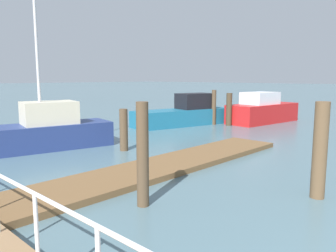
{
  "coord_description": "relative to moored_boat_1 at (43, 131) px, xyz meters",
  "views": [
    {
      "loc": [
        -5.1,
        1.03,
        3.03
      ],
      "look_at": [
        1.65,
        7.47,
        1.67
      ],
      "focal_mm": 36.17,
      "sensor_mm": 36.0,
      "label": 1
    }
  ],
  "objects": [
    {
      "name": "dock_piling_0",
      "position": [
        2.01,
        -10.59,
        0.46
      ],
      "size": [
        0.35,
        0.35,
        2.44
      ],
      "primitive_type": "cylinder",
      "color": "brown",
      "rests_on": "ground_plane"
    },
    {
      "name": "dock_piling_5",
      "position": [
        11.03,
        -0.8,
        0.34
      ],
      "size": [
        0.28,
        0.28,
        2.22
      ],
      "primitive_type": "cylinder",
      "color": "brown",
      "rests_on": "ground_plane"
    },
    {
      "name": "moored_boat_4",
      "position": [
        9.57,
        0.41,
        -0.05
      ],
      "size": [
        6.74,
        3.23,
        1.99
      ],
      "color": "#1E6B8C",
      "rests_on": "ground_plane"
    },
    {
      "name": "dock_piling_1",
      "position": [
        11.36,
        -1.73,
        0.25
      ],
      "size": [
        0.36,
        0.36,
        2.03
      ],
      "primitive_type": "cylinder",
      "color": "#473826",
      "rests_on": "ground_plane"
    },
    {
      "name": "floating_dock",
      "position": [
        1.07,
        -5.87,
        -0.67
      ],
      "size": [
        12.02,
        2.0,
        0.18
      ],
      "primitive_type": "cube",
      "color": "brown",
      "rests_on": "ground_plane"
    },
    {
      "name": "dock_piling_3",
      "position": [
        2.14,
        -2.72,
        0.1
      ],
      "size": [
        0.34,
        0.34,
        1.74
      ],
      "primitive_type": "cylinder",
      "color": "brown",
      "rests_on": "ground_plane"
    },
    {
      "name": "moored_boat_1",
      "position": [
        0.0,
        0.0,
        0.0
      ],
      "size": [
        6.05,
        3.04,
        7.59
      ],
      "color": "navy",
      "rests_on": "ground_plane"
    },
    {
      "name": "moored_boat_2",
      "position": [
        14.15,
        -2.52,
        0.04
      ],
      "size": [
        5.69,
        2.62,
        2.03
      ],
      "color": "red",
      "rests_on": "ground_plane"
    },
    {
      "name": "dock_piling_2",
      "position": [
        -1.4,
        -7.81,
        0.47
      ],
      "size": [
        0.29,
        0.29,
        2.47
      ],
      "primitive_type": "cylinder",
      "color": "brown",
      "rests_on": "ground_plane"
    }
  ]
}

